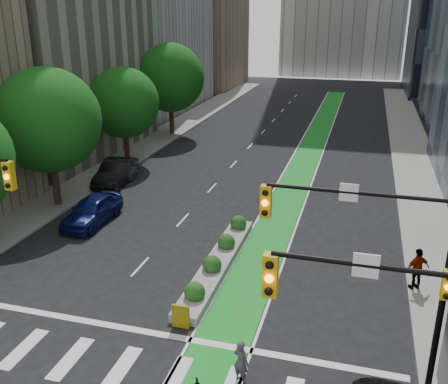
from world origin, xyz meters
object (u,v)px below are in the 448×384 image
Objects in this scene: median_planter at (218,260)px; cyclist at (241,362)px; parked_car_left_near at (92,210)px; pedestrian_far at (417,269)px; parked_car_left_mid at (116,172)px; parked_car_left_far at (114,176)px.

cyclist reaches higher than median_planter.
pedestrian_far is (17.74, -2.90, 0.30)m from parked_car_left_near.
parked_car_left_near is 17.98m from pedestrian_far.
cyclist is at bearing 20.85° from pedestrian_far.
median_planter is at bearing -29.38° from pedestrian_far.
pedestrian_far is at bearing -106.05° from cyclist.
median_planter is 1.98× the size of parked_car_left_mid.
parked_car_left_near is 2.48× the size of pedestrian_far.
parked_car_left_mid is 0.36m from parked_car_left_far.
parked_car_left_far is (-2.06, 6.67, -0.19)m from parked_car_left_near.
pedestrian_far reaches higher than cyclist.
median_planter is 14.70m from parked_car_left_mid.
parked_car_left_far is at bearing -29.27° from cyclist.
median_planter is 8.07m from cyclist.
cyclist is 0.37× the size of parked_car_left_far.
cyclist is 0.82× the size of pedestrian_far.
pedestrian_far reaches higher than parked_car_left_near.
parked_car_left_mid is at bearing 97.51° from parked_car_left_far.
parked_car_left_near is 0.93× the size of parked_car_left_mid.
median_planter is 2.12× the size of parked_car_left_near.
parked_car_left_far is 22.00m from pedestrian_far.
pedestrian_far reaches higher than parked_car_left_mid.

